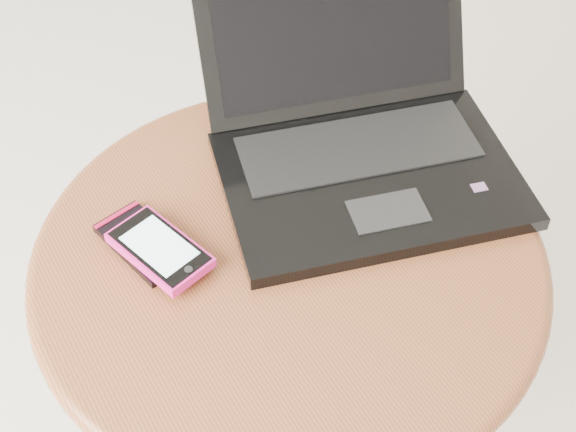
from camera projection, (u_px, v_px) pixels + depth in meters
table at (289, 304)px, 0.98m from camera, size 0.57×0.57×0.45m
laptop at (359, 134)px, 0.98m from camera, size 0.41×0.41×0.20m
phone_black at (143, 243)px, 0.91m from camera, size 0.08×0.12×0.01m
phone_pink at (160, 250)px, 0.89m from camera, size 0.09×0.13×0.01m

